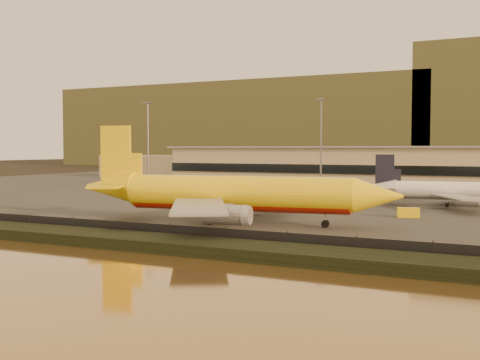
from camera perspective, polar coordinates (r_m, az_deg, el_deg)
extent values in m
plane|color=black|center=(88.73, -3.13, -4.77)|extent=(900.00, 900.00, 0.00)
cube|color=black|center=(74.51, -9.67, -5.76)|extent=(320.00, 7.00, 1.40)
cube|color=#2D2D2D|center=(177.19, 12.29, -0.92)|extent=(320.00, 220.00, 0.20)
cube|color=black|center=(77.64, -7.92, -4.94)|extent=(300.00, 0.05, 2.20)
cube|color=tan|center=(206.08, 14.37, 1.30)|extent=(160.00, 22.00, 12.00)
cube|color=black|center=(195.19, 13.67, 0.92)|extent=(160.00, 0.60, 3.00)
cube|color=gray|center=(206.00, 14.40, 3.05)|extent=(164.00, 24.00, 0.60)
cube|color=tan|center=(247.86, -7.42, 1.29)|extent=(50.00, 18.00, 9.00)
cylinder|color=slate|center=(179.31, -8.72, 3.19)|extent=(0.50, 0.50, 25.00)
cube|color=slate|center=(179.81, -8.75, 7.24)|extent=(2.20, 2.20, 0.40)
cylinder|color=slate|center=(165.27, 7.68, 3.22)|extent=(0.50, 0.50, 25.00)
cube|color=slate|center=(165.81, 7.71, 7.61)|extent=(2.20, 2.20, 0.40)
cube|color=brown|center=(455.29, 2.81, 4.95)|extent=(260.00, 160.00, 55.00)
cylinder|color=yellow|center=(93.74, -0.18, -1.19)|extent=(36.35, 10.47, 5.20)
cylinder|color=#AA1B09|center=(93.81, -0.18, -1.75)|extent=(35.19, 9.19, 4.05)
cone|color=yellow|center=(89.39, 13.02, -1.47)|extent=(7.69, 6.18, 5.20)
cone|color=yellow|center=(102.98, -12.15, -0.67)|extent=(9.66, 6.47, 5.20)
cube|color=yellow|center=(102.28, -11.70, 2.52)|extent=(5.50, 1.23, 9.09)
cube|color=yellow|center=(106.52, -9.81, -0.31)|extent=(5.74, 5.69, 0.31)
cube|color=yellow|center=(97.48, -12.67, -0.65)|extent=(6.68, 6.65, 0.31)
cube|color=gray|center=(107.28, 1.63, -1.15)|extent=(12.04, 23.50, 0.31)
cylinder|color=gray|center=(103.48, 2.43, -2.10)|extent=(6.35, 3.72, 2.86)
cube|color=gray|center=(81.21, -3.92, -2.49)|extent=(17.45, 22.92, 0.31)
cylinder|color=gray|center=(83.61, -1.45, -3.31)|extent=(6.35, 3.72, 2.86)
cylinder|color=black|center=(90.83, 8.10, -4.12)|extent=(1.27, 1.07, 1.14)
cylinder|color=slate|center=(90.76, 8.10, -3.75)|extent=(0.20, 0.20, 2.34)
cylinder|color=black|center=(93.22, -2.82, -3.91)|extent=(1.27, 1.07, 1.14)
cylinder|color=slate|center=(93.15, -2.82, -3.55)|extent=(0.20, 0.20, 2.34)
cylinder|color=black|center=(97.57, -1.84, -3.60)|extent=(1.27, 1.07, 1.14)
cylinder|color=slate|center=(97.51, -1.84, -3.25)|extent=(0.20, 0.20, 2.34)
cylinder|color=white|center=(129.22, 20.22, -0.93)|extent=(25.56, 6.48, 3.52)
cylinder|color=gray|center=(129.26, 20.22, -1.21)|extent=(24.77, 5.63, 2.74)
cone|color=white|center=(130.05, 13.24, -0.69)|extent=(6.70, 4.24, 3.52)
cube|color=black|center=(129.78, 13.57, 1.01)|extent=(3.87, 0.74, 6.15)
cube|color=white|center=(133.37, 14.01, -0.49)|extent=(4.10, 3.96, 0.21)
cube|color=white|center=(126.39, 13.69, -0.68)|extent=(4.59, 4.51, 0.21)
cube|color=gray|center=(138.91, 19.90, -0.92)|extent=(8.91, 16.56, 0.21)
cylinder|color=gray|center=(136.62, 20.63, -1.40)|extent=(4.42, 2.42, 1.93)
cube|color=gray|center=(119.61, 19.91, -1.53)|extent=(11.93, 16.24, 0.21)
cylinder|color=gray|center=(122.07, 20.73, -1.91)|extent=(4.42, 2.42, 1.93)
cylinder|color=black|center=(127.88, 19.02, -2.28)|extent=(0.84, 0.70, 0.77)
cylinder|color=slate|center=(127.84, 19.02, -2.10)|extent=(0.19, 0.19, 1.58)
cylinder|color=black|center=(131.03, 19.04, -2.16)|extent=(0.84, 0.70, 0.77)
cylinder|color=slate|center=(130.99, 19.04, -1.98)|extent=(0.19, 0.19, 1.58)
cube|color=yellow|center=(106.97, 15.67, -2.99)|extent=(4.00, 2.54, 1.67)
cube|color=white|center=(127.81, -0.42, -1.91)|extent=(4.10, 2.65, 1.70)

